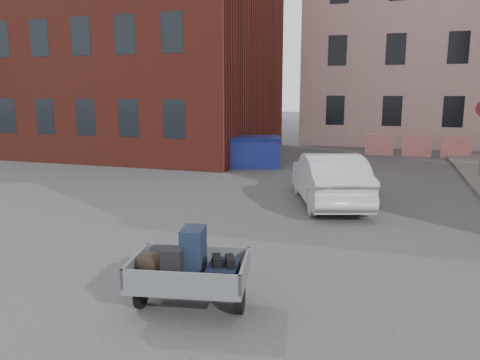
% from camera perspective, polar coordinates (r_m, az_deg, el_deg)
% --- Properties ---
extents(ground, '(120.00, 120.00, 0.00)m').
position_cam_1_polar(ground, '(9.47, -1.25, -8.13)').
color(ground, '#38383A').
rests_on(ground, ground).
extents(building_brick, '(12.00, 10.00, 14.00)m').
position_cam_1_polar(building_brick, '(24.86, -11.90, 19.72)').
color(building_brick, '#591E16').
rests_on(building_brick, ground).
extents(building_pink, '(16.00, 8.00, 14.00)m').
position_cam_1_polar(building_pink, '(30.87, 24.44, 17.23)').
color(building_pink, '#BE9492').
rests_on(building_pink, ground).
extents(far_building, '(6.00, 6.00, 8.00)m').
position_cam_1_polar(far_building, '(38.13, -19.67, 11.63)').
color(far_building, maroon).
rests_on(far_building, ground).
extents(barriers, '(4.70, 0.18, 1.00)m').
position_cam_1_polar(barriers, '(23.64, 20.75, 3.89)').
color(barriers, red).
rests_on(barriers, ground).
extents(trailer, '(1.77, 1.92, 1.20)m').
position_cam_1_polar(trailer, '(6.72, -6.28, -10.79)').
color(trailer, black).
rests_on(trailer, ground).
extents(dumpster, '(3.28, 2.42, 1.23)m').
position_cam_1_polar(dumpster, '(19.14, 0.40, 3.49)').
color(dumpster, '#212F9D').
rests_on(dumpster, ground).
extents(silver_car, '(2.80, 4.56, 1.42)m').
position_cam_1_polar(silver_car, '(13.06, 10.78, 0.21)').
color(silver_car, '#A8ABAF').
rests_on(silver_car, ground).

